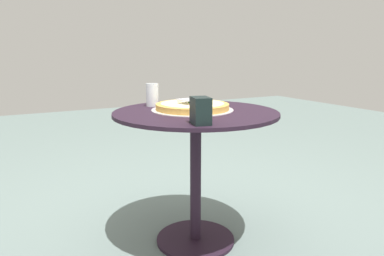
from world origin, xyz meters
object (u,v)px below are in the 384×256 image
object	(u,v)px
pizza_on_tray	(192,107)
napkin_dispenser	(201,111)
patio_table	(196,145)
drinking_cup	(152,95)
pizza_server	(194,100)

from	to	relation	value
pizza_on_tray	napkin_dispenser	distance (m)	0.38
patio_table	napkin_dispenser	size ratio (longest dim) A/B	7.44
drinking_cup	patio_table	bearing A→B (deg)	-153.95
pizza_on_tray	pizza_server	xyz separation A→B (m)	(-0.06, 0.02, 0.04)
pizza_on_tray	drinking_cup	world-z (taller)	drinking_cup
patio_table	pizza_server	size ratio (longest dim) A/B	3.96
patio_table	napkin_dispenser	bearing A→B (deg)	154.78
patio_table	drinking_cup	size ratio (longest dim) A/B	6.70
drinking_cup	pizza_on_tray	bearing A→B (deg)	-150.87
pizza_on_tray	pizza_server	size ratio (longest dim) A/B	1.99
pizza_on_tray	patio_table	bearing A→B (deg)	-176.70
pizza_on_tray	pizza_server	distance (m)	0.07
drinking_cup	napkin_dispenser	distance (m)	0.58
patio_table	napkin_dispenser	distance (m)	0.42
patio_table	drinking_cup	distance (m)	0.39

